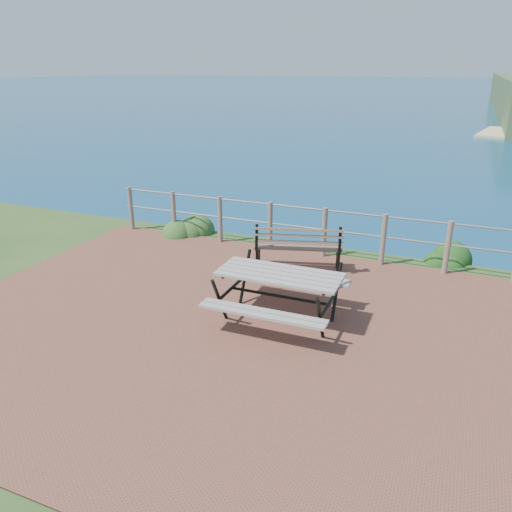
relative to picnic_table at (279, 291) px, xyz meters
The scene contains 7 objects.
ground 0.69m from the picnic_table, 102.96° to the right, with size 10.00×7.00×0.12m, color brown.
ocean 199.52m from the picnic_table, 90.03° to the left, with size 1200.00×1200.00×0.00m, color navy.
safety_railing 2.88m from the picnic_table, 92.19° to the left, with size 9.40×0.10×1.00m.
picnic_table is the anchor object (origin of this frame).
park_bench 2.07m from the picnic_table, 100.54° to the left, with size 1.67×0.84×0.91m.
shrub_lip_west 4.57m from the picnic_table, 136.77° to the left, with size 0.84×0.84×0.61m, color #2C541F.
shrub_lip_east 4.16m from the picnic_table, 59.74° to the left, with size 0.80×0.80×0.56m, color #1A4314.
Camera 1 is at (2.37, -5.82, 3.60)m, focal length 35.00 mm.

